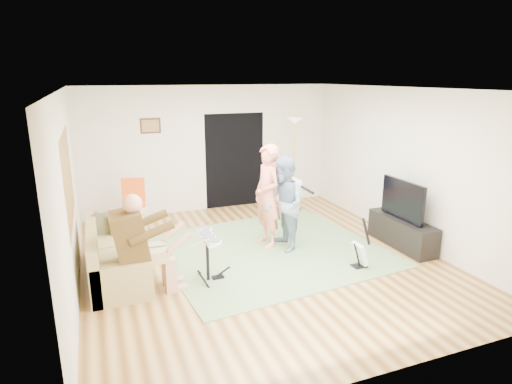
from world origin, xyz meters
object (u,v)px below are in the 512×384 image
guitarist (284,204)px  television (403,200)px  singer (267,196)px  torchiere_lamp (294,148)px  guitar_spare (360,253)px  dining_chair (134,215)px  sofa (112,260)px  tv_cabinet (402,232)px  drum_kit (208,260)px

guitarist → television: size_ratio=1.60×
singer → television: (2.12, -0.89, -0.04)m
singer → torchiere_lamp: size_ratio=0.88×
singer → guitarist: bearing=28.5°
guitar_spare → guitarist: bearing=126.4°
guitarist → torchiere_lamp: torchiere_lamp is taller
guitar_spare → dining_chair: dining_chair is taller
sofa → television: television is taller
tv_cabinet → television: size_ratio=1.39×
sofa → torchiere_lamp: size_ratio=0.95×
guitar_spare → torchiere_lamp: (0.32, 3.03, 1.16)m
dining_chair → television: 4.85m
guitarist → sofa: bearing=-86.8°
torchiere_lamp → dining_chair: bearing=-175.7°
guitar_spare → tv_cabinet: guitar_spare is taller
drum_kit → tv_cabinet: size_ratio=0.52×
singer → dining_chair: singer is taller
guitarist → torchiere_lamp: (1.12, 1.94, 0.58)m
sofa → tv_cabinet: size_ratio=1.37×
torchiere_lamp → tv_cabinet: 2.92m
guitar_spare → torchiere_lamp: 3.26m
guitarist → television: 2.03m
tv_cabinet → television: (-0.05, 0.00, 0.60)m
singer → tv_cabinet: singer is taller
dining_chair → guitarist: bearing=-23.0°
singer → torchiere_lamp: 2.17m
singer → guitarist: singer is taller
drum_kit → sofa: bearing=153.2°
singer → dining_chair: (-2.12, 1.40, -0.52)m
guitarist → tv_cabinet: 2.15m
sofa → tv_cabinet: 4.82m
guitar_spare → tv_cabinet: size_ratio=0.58×
sofa → guitar_spare: size_ratio=2.38×
singer → sofa: bearing=-88.6°
singer → guitarist: 0.35m
tv_cabinet → guitar_spare: bearing=-158.0°
guitar_spare → television: bearing=22.9°
sofa → tv_cabinet: bearing=-7.0°
guitar_spare → tv_cabinet: (1.18, 0.48, 0.02)m
guitar_spare → dining_chair: (-3.11, 2.77, 0.14)m
sofa → guitarist: size_ratio=1.19×
sofa → dining_chair: 1.78m
torchiere_lamp → television: (0.82, -2.55, -0.54)m
guitarist → television: bearing=75.3°
drum_kit → guitar_spare: guitar_spare is taller
torchiere_lamp → television: 2.73m
guitar_spare → dining_chair: 4.17m
singer → dining_chair: bearing=-128.7°
guitarist → television: (1.94, -0.61, 0.04)m
singer → tv_cabinet: bearing=62.5°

